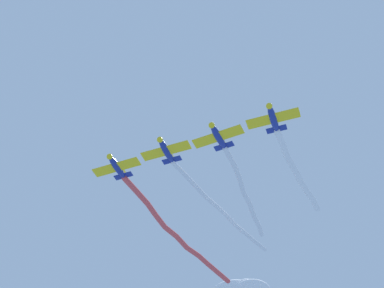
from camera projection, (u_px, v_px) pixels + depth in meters
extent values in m
ellipsoid|color=navy|center=(117.00, 167.00, 79.27)|extent=(4.58, 3.70, 1.01)
sphere|color=yellow|center=(110.00, 157.00, 77.75)|extent=(1.19, 1.19, 0.86)
ellipsoid|color=black|center=(115.00, 163.00, 79.14)|extent=(1.39, 1.27, 0.54)
cube|color=yellow|center=(116.00, 167.00, 79.07)|extent=(5.56, 6.78, 0.13)
cube|color=navy|center=(123.00, 176.00, 80.67)|extent=(2.40, 2.82, 0.11)
cube|color=yellow|center=(123.00, 173.00, 80.99)|extent=(0.98, 0.76, 1.39)
cylinder|color=#DB4C4C|center=(131.00, 185.00, 82.01)|extent=(3.36, 3.03, 1.04)
cylinder|color=#DB4C4C|center=(142.00, 198.00, 84.29)|extent=(3.10, 2.74, 1.08)
cylinder|color=#DB4C4C|center=(152.00, 210.00, 86.42)|extent=(3.10, 2.61, 0.86)
cylinder|color=#DB4C4C|center=(160.00, 221.00, 88.38)|extent=(2.97, 2.63, 1.02)
cylinder|color=#DB4C4C|center=(171.00, 232.00, 90.33)|extent=(2.95, 3.12, 1.04)
cylinder|color=#DB4C4C|center=(182.00, 242.00, 92.38)|extent=(3.09, 2.96, 0.95)
cylinder|color=#DB4C4C|center=(193.00, 252.00, 94.56)|extent=(3.14, 3.34, 1.31)
cylinder|color=#DB4C4C|center=(204.00, 260.00, 96.68)|extent=(2.81, 2.88, 0.94)
cylinder|color=#DB4C4C|center=(213.00, 269.00, 98.32)|extent=(2.57, 2.91, 1.25)
cylinder|color=#DB4C4C|center=(223.00, 277.00, 99.95)|extent=(2.80, 3.04, 0.89)
sphere|color=#DB4C4C|center=(125.00, 178.00, 80.82)|extent=(0.86, 0.86, 0.86)
sphere|color=#DB4C4C|center=(137.00, 192.00, 83.20)|extent=(0.86, 0.86, 0.86)
sphere|color=#DB4C4C|center=(147.00, 203.00, 85.38)|extent=(0.86, 0.86, 0.86)
sphere|color=#DB4C4C|center=(156.00, 216.00, 87.46)|extent=(0.86, 0.86, 0.86)
sphere|color=#DB4C4C|center=(165.00, 227.00, 89.30)|extent=(0.86, 0.86, 0.86)
sphere|color=#DB4C4C|center=(177.00, 237.00, 91.37)|extent=(0.86, 0.86, 0.86)
sphere|color=#DB4C4C|center=(187.00, 248.00, 93.39)|extent=(0.86, 0.86, 0.86)
sphere|color=#DB4C4C|center=(199.00, 256.00, 95.73)|extent=(0.86, 0.86, 0.86)
sphere|color=#DB4C4C|center=(208.00, 264.00, 97.63)|extent=(0.86, 0.86, 0.86)
sphere|color=#DB4C4C|center=(218.00, 273.00, 99.02)|extent=(0.86, 0.86, 0.86)
sphere|color=#DB4C4C|center=(228.00, 281.00, 100.87)|extent=(0.86, 0.86, 0.86)
ellipsoid|color=navy|center=(166.00, 151.00, 77.38)|extent=(4.60, 3.66, 1.01)
sphere|color=yellow|center=(160.00, 140.00, 75.86)|extent=(1.19, 1.19, 0.86)
ellipsoid|color=black|center=(165.00, 146.00, 77.26)|extent=(1.39, 1.26, 0.54)
cube|color=yellow|center=(166.00, 151.00, 77.18)|extent=(5.50, 6.82, 0.13)
cube|color=navy|center=(172.00, 160.00, 78.79)|extent=(2.38, 2.83, 0.11)
cube|color=yellow|center=(172.00, 157.00, 79.11)|extent=(0.99, 0.75, 1.39)
cylinder|color=white|center=(179.00, 169.00, 80.12)|extent=(3.01, 2.81, 1.18)
cylinder|color=white|center=(190.00, 180.00, 82.48)|extent=(3.07, 2.92, 1.06)
cylinder|color=white|center=(201.00, 192.00, 84.70)|extent=(2.81, 2.66, 0.97)
cylinder|color=white|center=(211.00, 202.00, 86.99)|extent=(3.08, 3.05, 1.33)
cylinder|color=white|center=(222.00, 211.00, 89.48)|extent=(3.08, 2.92, 1.28)
cylinder|color=white|center=(231.00, 220.00, 91.69)|extent=(2.74, 2.80, 0.76)
cylinder|color=white|center=(240.00, 229.00, 93.90)|extent=(2.96, 2.78, 1.47)
cylinder|color=white|center=(249.00, 236.00, 96.16)|extent=(2.76, 3.03, 0.93)
cylinder|color=white|center=(260.00, 245.00, 98.26)|extent=(2.84, 3.32, 0.86)
sphere|color=white|center=(173.00, 163.00, 78.94)|extent=(0.68, 0.68, 0.68)
sphere|color=white|center=(184.00, 174.00, 81.30)|extent=(0.68, 0.68, 0.68)
sphere|color=white|center=(196.00, 186.00, 83.65)|extent=(0.68, 0.68, 0.68)
sphere|color=white|center=(206.00, 197.00, 85.74)|extent=(0.68, 0.68, 0.68)
sphere|color=white|center=(217.00, 206.00, 88.25)|extent=(0.68, 0.68, 0.68)
sphere|color=white|center=(226.00, 216.00, 90.71)|extent=(0.68, 0.68, 0.68)
sphere|color=white|center=(236.00, 225.00, 92.67)|extent=(0.68, 0.68, 0.68)
sphere|color=white|center=(244.00, 232.00, 95.13)|extent=(0.68, 0.68, 0.68)
sphere|color=white|center=(254.00, 241.00, 97.20)|extent=(0.68, 0.68, 0.68)
sphere|color=white|center=(265.00, 250.00, 99.33)|extent=(0.68, 0.68, 0.68)
ellipsoid|color=navy|center=(218.00, 137.00, 75.07)|extent=(4.46, 3.88, 1.01)
sphere|color=yellow|center=(212.00, 125.00, 73.58)|extent=(1.20, 1.20, 0.86)
ellipsoid|color=black|center=(217.00, 132.00, 74.95)|extent=(1.38, 1.30, 0.54)
cube|color=yellow|center=(218.00, 137.00, 74.86)|extent=(5.81, 6.62, 0.13)
cube|color=navy|center=(224.00, 146.00, 76.44)|extent=(2.49, 2.76, 0.11)
cube|color=yellow|center=(224.00, 143.00, 76.75)|extent=(0.95, 0.81, 1.39)
cylinder|color=white|center=(229.00, 156.00, 77.56)|extent=(2.95, 2.55, 0.83)
cylinder|color=white|center=(236.00, 170.00, 79.40)|extent=(2.86, 2.27, 1.01)
cylinder|color=white|center=(241.00, 185.00, 81.38)|extent=(3.33, 2.28, 0.81)
cylinder|color=white|center=(246.00, 198.00, 83.65)|extent=(3.12, 2.49, 1.12)
cylinder|color=white|center=(252.00, 210.00, 85.73)|extent=(3.07, 2.26, 1.01)
cylinder|color=white|center=(257.00, 221.00, 87.80)|extent=(3.07, 2.39, 1.16)
cylinder|color=white|center=(260.00, 230.00, 90.06)|extent=(3.03, 2.05, 1.18)
sphere|color=white|center=(225.00, 149.00, 76.58)|extent=(0.76, 0.76, 0.76)
sphere|color=white|center=(233.00, 163.00, 78.54)|extent=(0.76, 0.76, 0.76)
sphere|color=white|center=(239.00, 177.00, 80.26)|extent=(0.76, 0.76, 0.76)
sphere|color=white|center=(243.00, 192.00, 82.50)|extent=(0.76, 0.76, 0.76)
sphere|color=white|center=(249.00, 203.00, 84.79)|extent=(0.76, 0.76, 0.76)
sphere|color=white|center=(254.00, 216.00, 86.67)|extent=(0.76, 0.76, 0.76)
sphere|color=white|center=(259.00, 226.00, 88.94)|extent=(0.76, 0.76, 0.76)
sphere|color=white|center=(262.00, 234.00, 91.18)|extent=(0.76, 0.76, 0.76)
ellipsoid|color=navy|center=(273.00, 119.00, 73.18)|extent=(4.66, 3.55, 1.01)
sphere|color=yellow|center=(269.00, 106.00, 71.64)|extent=(1.19, 1.19, 0.86)
ellipsoid|color=black|center=(272.00, 114.00, 73.05)|extent=(1.40, 1.24, 0.54)
cube|color=yellow|center=(273.00, 119.00, 72.97)|extent=(5.34, 6.90, 0.13)
cube|color=navy|center=(277.00, 129.00, 74.61)|extent=(2.32, 2.85, 0.11)
cube|color=yellow|center=(276.00, 126.00, 74.92)|extent=(1.01, 0.73, 1.39)
cylinder|color=white|center=(280.00, 138.00, 75.81)|extent=(3.00, 2.50, 1.35)
cylinder|color=white|center=(285.00, 150.00, 77.81)|extent=(2.84, 2.26, 1.18)
cylinder|color=white|center=(290.00, 161.00, 79.40)|extent=(2.44, 2.29, 1.20)
cylinder|color=white|center=(295.00, 171.00, 80.83)|extent=(2.44, 2.15, 1.29)
cylinder|color=white|center=(299.00, 178.00, 82.46)|extent=(2.49, 2.09, 1.41)
cylinder|color=white|center=(304.00, 187.00, 84.22)|extent=(2.76, 2.58, 1.21)
cylinder|color=white|center=(310.00, 195.00, 85.91)|extent=(2.42, 2.35, 1.18)
cylinder|color=white|center=(315.00, 204.00, 87.41)|extent=(2.53, 2.32, 1.06)
sphere|color=white|center=(277.00, 132.00, 74.76)|extent=(0.94, 0.94, 0.94)
sphere|color=white|center=(283.00, 144.00, 76.85)|extent=(0.94, 0.94, 0.94)
sphere|color=white|center=(287.00, 156.00, 78.76)|extent=(0.94, 0.94, 0.94)
sphere|color=white|center=(293.00, 167.00, 80.04)|extent=(0.94, 0.94, 0.94)
sphere|color=white|center=(297.00, 175.00, 81.63)|extent=(0.94, 0.94, 0.94)
sphere|color=white|center=(301.00, 182.00, 83.30)|extent=(0.94, 0.94, 0.94)
sphere|color=white|center=(307.00, 192.00, 85.14)|extent=(0.94, 0.94, 0.94)
sphere|color=white|center=(313.00, 199.00, 86.67)|extent=(0.94, 0.94, 0.94)
sphere|color=white|center=(317.00, 209.00, 88.15)|extent=(0.94, 0.94, 0.94)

